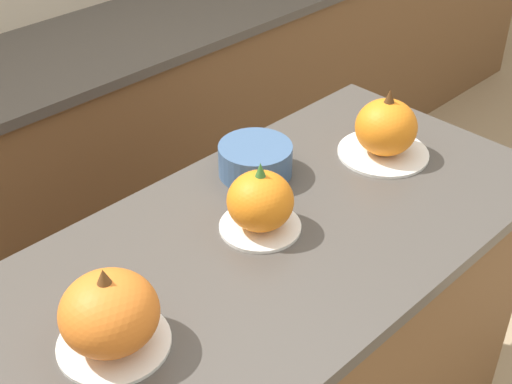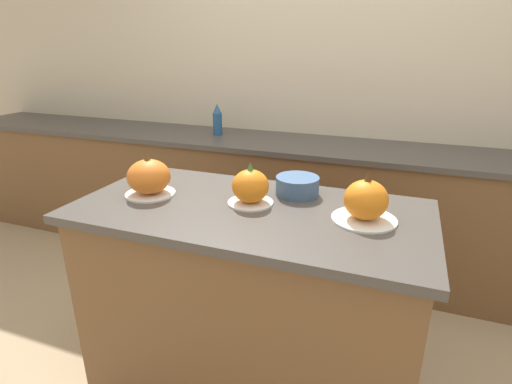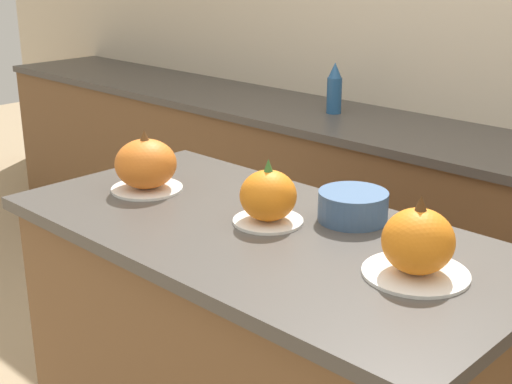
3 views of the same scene
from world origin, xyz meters
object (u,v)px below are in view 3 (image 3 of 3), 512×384
object	(u,v)px
pumpkin_cake_center	(268,197)
pumpkin_cake_right	(418,244)
bottle_tall	(334,89)
mixing_bowl	(353,206)
pumpkin_cake_left	(146,165)

from	to	relation	value
pumpkin_cake_center	pumpkin_cake_right	world-z (taller)	pumpkin_cake_right
pumpkin_cake_center	bottle_tall	distance (m)	1.42
bottle_tall	mixing_bowl	xyz separation A→B (m)	(0.88, -1.05, -0.05)
pumpkin_cake_left	bottle_tall	world-z (taller)	bottle_tall
pumpkin_cake_center	pumpkin_cake_right	distance (m)	0.45
mixing_bowl	pumpkin_cake_center	bearing A→B (deg)	-132.13
pumpkin_cake_center	mixing_bowl	distance (m)	0.22
pumpkin_cake_center	pumpkin_cake_right	bearing A→B (deg)	-0.75
pumpkin_cake_right	bottle_tall	bearing A→B (deg)	134.02
pumpkin_cake_right	bottle_tall	distance (m)	1.70
pumpkin_cake_right	mixing_bowl	xyz separation A→B (m)	(-0.30, 0.17, -0.03)
pumpkin_cake_left	mixing_bowl	size ratio (longest dim) A/B	1.15
pumpkin_cake_right	mixing_bowl	world-z (taller)	pumpkin_cake_right
pumpkin_cake_center	bottle_tall	world-z (taller)	bottle_tall
pumpkin_cake_right	bottle_tall	size ratio (longest dim) A/B	1.05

